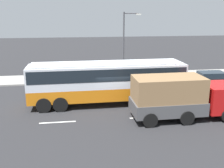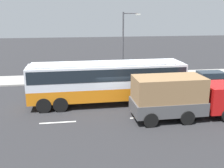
{
  "view_description": "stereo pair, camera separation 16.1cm",
  "coord_description": "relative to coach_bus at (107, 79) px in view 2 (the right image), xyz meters",
  "views": [
    {
      "loc": [
        -2.71,
        -19.3,
        7.07
      ],
      "look_at": [
        0.03,
        0.1,
        1.68
      ],
      "focal_mm": 41.66,
      "sensor_mm": 36.0,
      "label": 1
    },
    {
      "loc": [
        -2.87,
        -19.28,
        7.07
      ],
      "look_at": [
        0.03,
        0.1,
        1.68
      ],
      "focal_mm": 41.66,
      "sensor_mm": 36.0,
      "label": 2
    }
  ],
  "objects": [
    {
      "name": "ground_plane",
      "position": [
        0.31,
        -0.32,
        -2.08
      ],
      "size": [
        120.0,
        120.0,
        0.0
      ],
      "primitive_type": "plane",
      "color": "#28282B"
    },
    {
      "name": "coach_bus",
      "position": [
        0.0,
        0.0,
        0.0
      ],
      "size": [
        12.19,
        2.82,
        3.34
      ],
      "rotation": [
        0.0,
        0.0,
        0.01
      ],
      "color": "orange",
      "rests_on": "ground_plane"
    },
    {
      "name": "car_black_sedan",
      "position": [
        11.17,
        3.79,
        -1.31
      ],
      "size": [
        4.54,
        2.06,
        1.43
      ],
      "rotation": [
        0.0,
        0.0,
        -0.04
      ],
      "color": "black",
      "rests_on": "ground_plane"
    },
    {
      "name": "street_lamp",
      "position": [
        2.79,
        7.17,
        2.11
      ],
      "size": [
        1.85,
        0.24,
        7.01
      ],
      "color": "#47474C",
      "rests_on": "sidewalk_curb"
    },
    {
      "name": "sidewalk_curb",
      "position": [
        0.31,
        8.46,
        -2.0
      ],
      "size": [
        80.0,
        4.0,
        0.15
      ],
      "primitive_type": "cube",
      "color": "gray",
      "rests_on": "ground_plane"
    },
    {
      "name": "cargo_truck",
      "position": [
        4.56,
        -3.64,
        -0.49
      ],
      "size": [
        7.17,
        2.67,
        2.98
      ],
      "rotation": [
        0.0,
        0.0,
        0.01
      ],
      "color": "red",
      "rests_on": "ground_plane"
    },
    {
      "name": "pedestrian_at_crossing",
      "position": [
        4.15,
        8.51,
        -0.97
      ],
      "size": [
        0.32,
        0.32,
        1.66
      ],
      "rotation": [
        0.0,
        0.0,
        3.41
      ],
      "color": "black",
      "rests_on": "sidewalk_curb"
    },
    {
      "name": "pedestrian_near_curb",
      "position": [
        -2.81,
        8.73,
        -0.93
      ],
      "size": [
        0.32,
        0.32,
        1.73
      ],
      "rotation": [
        0.0,
        0.0,
        1.71
      ],
      "color": "brown",
      "rests_on": "sidewalk_curb"
    },
    {
      "name": "lane_centreline",
      "position": [
        -4.24,
        -3.22,
        -2.07
      ],
      "size": [
        24.59,
        0.16,
        0.01
      ],
      "color": "white",
      "rests_on": "ground_plane"
    }
  ]
}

